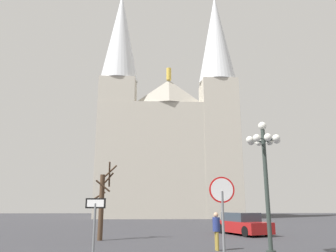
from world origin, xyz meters
TOP-DOWN VIEW (x-y plane):
  - cathedral at (1.02, 40.24)m, footprint 20.09×12.93m
  - stop_sign at (1.29, 2.78)m, footprint 0.79×0.09m
  - one_way_arrow_sign at (-2.48, 2.44)m, footprint 0.60×0.14m
  - street_lamp at (3.50, 5.16)m, footprint 1.37×1.37m
  - bare_tree at (-3.73, 11.46)m, footprint 1.39×1.32m
  - parked_car_near_red at (4.91, 14.48)m, footprint 3.09×4.42m
  - pedestrian_walking at (1.91, 7.36)m, footprint 0.32×0.32m

SIDE VIEW (x-z plane):
  - parked_car_near_red at x=4.91m, z-range -0.04..1.34m
  - pedestrian_walking at x=1.91m, z-range 0.16..1.75m
  - one_way_arrow_sign at x=-2.48m, z-range 0.31..2.43m
  - stop_sign at x=1.29m, z-range 0.56..3.34m
  - bare_tree at x=-3.73m, z-range -0.11..4.16m
  - street_lamp at x=3.50m, z-range 0.87..6.01m
  - cathedral at x=1.02m, z-range -6.28..28.48m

